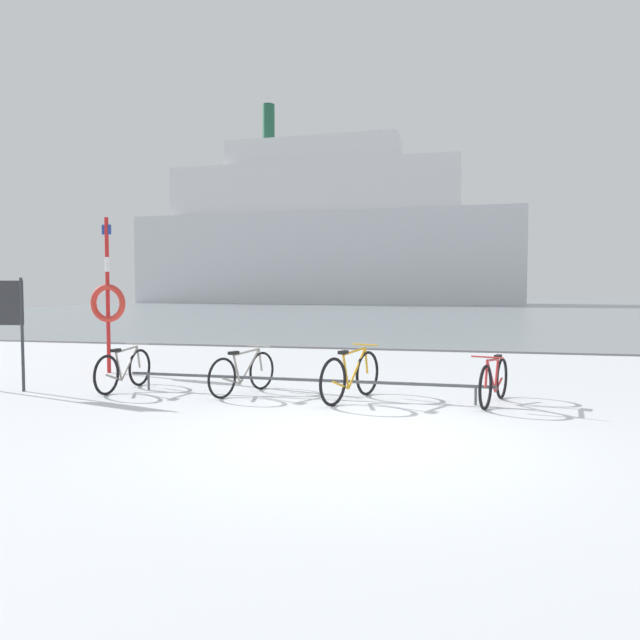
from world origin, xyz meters
TOP-DOWN VIEW (x-y plane):
  - ground at (0.00, 53.90)m, footprint 80.00×132.00m
  - bike_rack at (-1.30, 2.33)m, footprint 6.04×0.15m
  - bicycle_0 at (-4.40, 2.25)m, footprint 0.46×1.62m
  - bicycle_1 at (-2.30, 2.39)m, footprint 0.66×1.58m
  - bicycle_2 at (-0.46, 2.23)m, footprint 0.70×1.69m
  - bicycle_3 at (1.69, 2.42)m, footprint 0.61×1.58m
  - info_sign at (-6.25, 1.73)m, footprint 0.55×0.12m
  - rescue_post at (-5.88, 4.07)m, footprint 0.79×0.12m
  - ferry_ship at (-15.51, 65.06)m, footprint 48.20×9.72m

SIDE VIEW (x-z plane):
  - ground at x=0.00m, z-range -0.08..0.00m
  - bike_rack at x=-1.30m, z-range 0.12..0.42m
  - bicycle_3 at x=1.69m, z-range -0.04..0.73m
  - bicycle_1 at x=-2.30m, z-range -0.03..0.74m
  - bicycle_0 at x=-4.40m, z-range -0.04..0.74m
  - bicycle_2 at x=-0.46m, z-range -0.04..0.81m
  - info_sign at x=-6.25m, z-range 0.34..2.26m
  - rescue_post at x=-5.88m, z-range -0.09..3.11m
  - ferry_ship at x=-15.51m, z-range -4.17..21.15m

